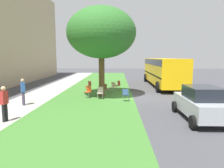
{
  "coord_description": "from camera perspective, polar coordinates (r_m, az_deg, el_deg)",
  "views": [
    {
      "loc": [
        -15.6,
        1.36,
        3.02
      ],
      "look_at": [
        -0.2,
        1.79,
        1.01
      ],
      "focal_mm": 32.98,
      "sensor_mm": 36.0,
      "label": 1
    }
  ],
  "objects": [
    {
      "name": "chair_5",
      "position": [
        18.58,
        -6.47,
        -0.34
      ],
      "size": [
        0.59,
        0.59,
        0.88
      ],
      "color": "#B7332D",
      "rests_on": "ground"
    },
    {
      "name": "chair_3",
      "position": [
        15.53,
        -6.64,
        -1.87
      ],
      "size": [
        0.54,
        0.54,
        0.88
      ],
      "color": "#C64C1E",
      "rests_on": "ground"
    },
    {
      "name": "chair_2",
      "position": [
        17.66,
        0.25,
        -0.7
      ],
      "size": [
        0.57,
        0.57,
        0.88
      ],
      "color": "beige",
      "rests_on": "ground"
    },
    {
      "name": "ground",
      "position": [
        15.95,
        6.48,
        -3.52
      ],
      "size": [
        80.0,
        80.0,
        0.0
      ],
      "primitive_type": "plane",
      "color": "#424247"
    },
    {
      "name": "school_bus",
      "position": [
        22.15,
        13.97,
        3.96
      ],
      "size": [
        10.4,
        2.8,
        2.88
      ],
      "color": "yellow",
      "rests_on": "ground"
    },
    {
      "name": "grass_verge",
      "position": [
        16.0,
        -5.03,
        -3.46
      ],
      "size": [
        48.0,
        6.0,
        0.01
      ],
      "primitive_type": "cube",
      "color": "#3D752D",
      "rests_on": "ground"
    },
    {
      "name": "chair_6",
      "position": [
        14.97,
        -3.27,
        -2.19
      ],
      "size": [
        0.44,
        0.43,
        0.88
      ],
      "color": "#ADA393",
      "rests_on": "ground"
    },
    {
      "name": "pedestrian_1",
      "position": [
        10.88,
        -27.71,
        -4.53
      ],
      "size": [
        0.39,
        0.26,
        1.69
      ],
      "color": "black",
      "rests_on": "ground"
    },
    {
      "name": "chair_4",
      "position": [
        16.72,
        -1.58,
        -1.16
      ],
      "size": [
        0.58,
        0.59,
        0.88
      ],
      "color": "brown",
      "rests_on": "ground"
    },
    {
      "name": "chair_1",
      "position": [
        18.87,
        1.65,
        -0.18
      ],
      "size": [
        0.57,
        0.57,
        0.88
      ],
      "color": "#B7332D",
      "rests_on": "ground"
    },
    {
      "name": "pedestrian_0",
      "position": [
        14.07,
        -23.45,
        -1.74
      ],
      "size": [
        0.41,
        0.38,
        1.69
      ],
      "color": "#3F3851",
      "rests_on": "ground"
    },
    {
      "name": "chair_0",
      "position": [
        14.09,
        3.82,
        -2.8
      ],
      "size": [
        0.48,
        0.47,
        0.88
      ],
      "color": "#335184",
      "rests_on": "ground"
    },
    {
      "name": "parked_car",
      "position": [
        10.81,
        23.55,
        -4.84
      ],
      "size": [
        3.7,
        1.92,
        1.65
      ],
      "color": "#ADB2B7",
      "rests_on": "ground"
    },
    {
      "name": "street_tree",
      "position": [
        15.8,
        -2.96,
        13.93
      ],
      "size": [
        5.17,
        5.17,
        6.74
      ],
      "color": "brown",
      "rests_on": "ground"
    },
    {
      "name": "sidewalk_strip",
      "position": [
        17.07,
        -19.89,
        -3.18
      ],
      "size": [
        48.0,
        2.8,
        0.01
      ],
      "primitive_type": "cube",
      "color": "#ADA89E",
      "rests_on": "ground"
    }
  ]
}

